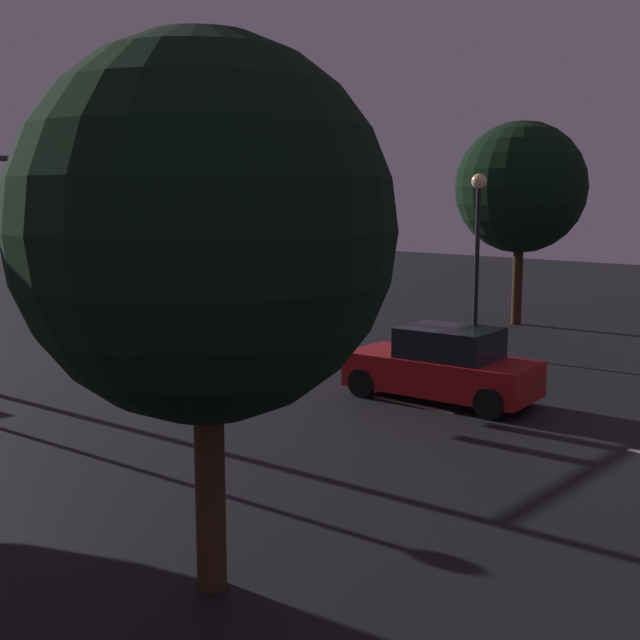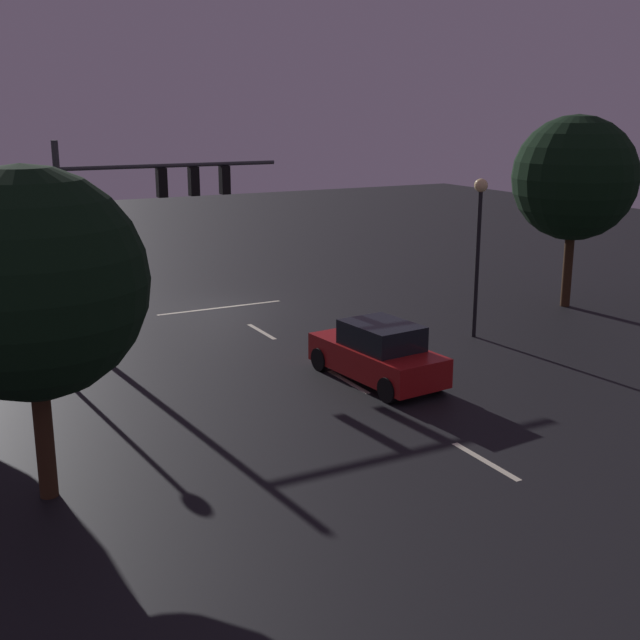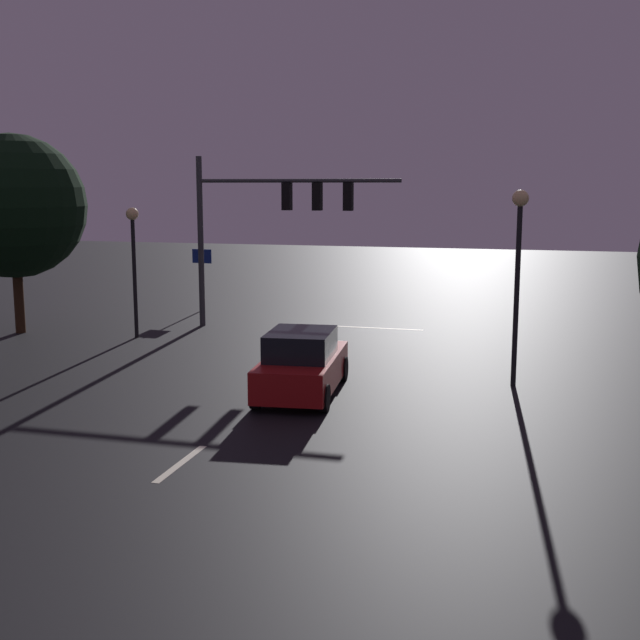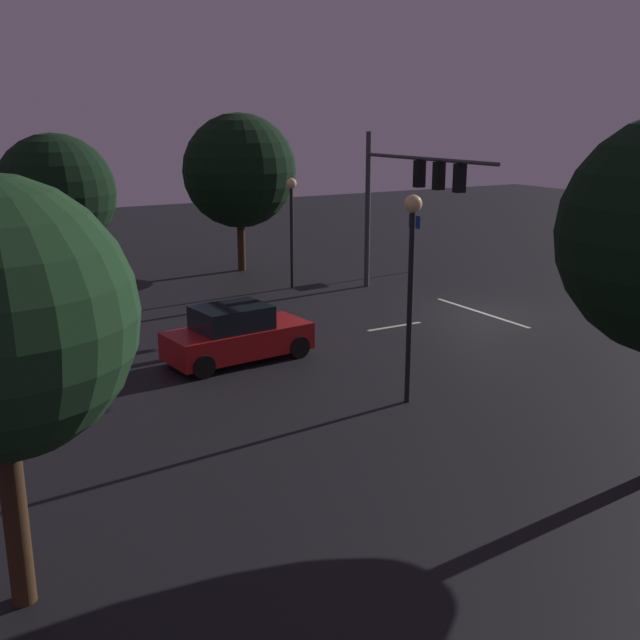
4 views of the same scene
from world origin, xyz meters
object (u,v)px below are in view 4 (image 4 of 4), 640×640
car_approaching (237,335)px  street_lamp_right_kerb (291,211)px  street_lamp_left_kerb (411,261)px  tree_right_near (56,194)px  traffic_signal_assembly (410,187)px  tree_right_far (239,171)px  route_sign (414,230)px

car_approaching → street_lamp_right_kerb: 10.31m
car_approaching → street_lamp_left_kerb: (-5.27, -2.38, 2.87)m
street_lamp_right_kerb → street_lamp_left_kerb: bearing=164.4°
car_approaching → street_lamp_right_kerb: bearing=-37.3°
car_approaching → tree_right_near: bearing=17.5°
car_approaching → tree_right_near: 10.50m
tree_right_near → street_lamp_left_kerb: bearing=-160.0°
traffic_signal_assembly → tree_right_far: 9.28m
street_lamp_right_kerb → tree_right_far: bearing=3.2°
street_lamp_left_kerb → street_lamp_right_kerb: street_lamp_left_kerb is taller
route_sign → tree_right_near: (1.22, 15.58, 2.33)m
car_approaching → route_sign: size_ratio=1.67×
route_sign → tree_right_near: tree_right_near is taller
street_lamp_left_kerb → route_sign: bearing=-37.1°
traffic_signal_assembly → street_lamp_left_kerb: 11.30m
traffic_signal_assembly → route_sign: 6.20m
route_sign → tree_right_near: bearing=85.5°
car_approaching → tree_right_far: (12.56, -5.81, 3.82)m
street_lamp_right_kerb → tree_right_far: 4.80m
street_lamp_right_kerb → route_sign: size_ratio=1.71×
route_sign → tree_right_far: (4.32, 6.79, 2.67)m
traffic_signal_assembly → car_approaching: bearing=113.1°
street_lamp_right_kerb → tree_right_far: (4.59, 0.26, 1.36)m
car_approaching → tree_right_far: size_ratio=0.62×
traffic_signal_assembly → tree_right_far: bearing=20.1°
street_lamp_right_kerb → tree_right_far: size_ratio=0.64×
tree_right_far → street_lamp_right_kerb: bearing=-176.8°
street_lamp_left_kerb → tree_right_far: bearing=-10.9°
tree_right_near → tree_right_far: size_ratio=0.90×
car_approaching → route_sign: bearing=-56.8°
tree_right_near → tree_right_far: tree_right_far is taller
street_lamp_left_kerb → street_lamp_right_kerb: size_ratio=1.14×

